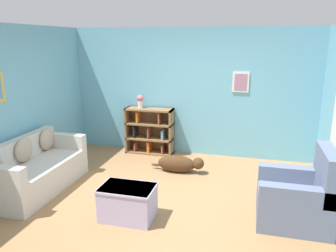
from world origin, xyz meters
TOP-DOWN VIEW (x-y plane):
  - ground_plane at (0.00, 0.00)m, footprint 14.00×14.00m
  - wall_back at (0.00, 2.25)m, footprint 5.60×0.13m
  - wall_left at (-2.55, -0.00)m, footprint 0.13×5.00m
  - couch at (-2.06, -0.16)m, footprint 0.81×1.78m
  - bookshelf at (-0.82, 2.03)m, footprint 1.00×0.36m
  - recliner_chair at (1.91, -0.15)m, footprint 0.91×0.85m
  - coffee_table at (-0.29, -0.64)m, footprint 0.72×0.49m
  - dog at (0.02, 1.11)m, footprint 1.00×0.28m
  - vase at (-1.02, 2.00)m, footprint 0.13×0.13m

SIDE VIEW (x-z plane):
  - ground_plane at x=0.00m, z-range 0.00..0.00m
  - dog at x=0.02m, z-range 0.01..0.32m
  - coffee_table at x=-0.29m, z-range 0.01..0.47m
  - couch at x=-2.06m, z-range -0.10..0.75m
  - recliner_chair at x=1.91m, z-range -0.16..0.87m
  - bookshelf at x=-0.82m, z-range -0.01..0.96m
  - vase at x=-1.02m, z-range 0.99..1.26m
  - wall_back at x=0.00m, z-range 0.00..2.60m
  - wall_left at x=-2.55m, z-range 0.00..2.60m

